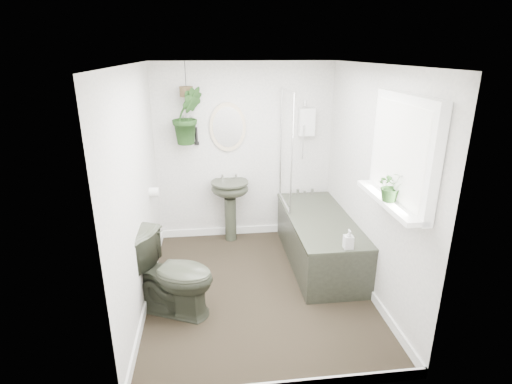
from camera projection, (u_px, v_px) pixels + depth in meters
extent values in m
cube|color=black|center=(258.00, 289.00, 4.29)|extent=(2.30, 2.80, 0.02)
cube|color=white|center=(258.00, 63.00, 3.52)|extent=(2.30, 2.80, 0.02)
cube|color=white|center=(244.00, 153.00, 5.22)|extent=(2.30, 0.02, 2.30)
cube|color=white|center=(285.00, 257.00, 2.59)|extent=(2.30, 0.02, 2.30)
cube|color=white|center=(136.00, 192.00, 3.77)|extent=(0.02, 2.80, 2.30)
cube|color=white|center=(371.00, 183.00, 4.04)|extent=(0.02, 2.80, 2.30)
cube|color=white|center=(258.00, 284.00, 4.27)|extent=(2.30, 2.80, 0.10)
cube|color=white|center=(307.00, 122.00, 5.11)|extent=(0.20, 0.10, 0.35)
ellipsoid|color=beige|center=(228.00, 127.00, 5.04)|extent=(0.46, 0.03, 0.62)
cylinder|color=black|center=(196.00, 136.00, 5.02)|extent=(0.04, 0.04, 0.22)
cylinder|color=white|center=(154.00, 192.00, 4.52)|extent=(0.11, 0.11, 0.11)
cube|color=white|center=(403.00, 151.00, 3.21)|extent=(0.08, 1.00, 0.90)
cube|color=white|center=(389.00, 201.00, 3.34)|extent=(0.18, 1.00, 0.04)
cube|color=white|center=(398.00, 152.00, 3.20)|extent=(0.01, 0.86, 0.76)
imported|color=#303528|center=(173.00, 274.00, 3.79)|extent=(0.92, 0.75, 0.82)
imported|color=black|center=(392.00, 186.00, 3.23)|extent=(0.25, 0.22, 0.26)
imported|color=black|center=(188.00, 116.00, 4.82)|extent=(0.44, 0.39, 0.69)
imported|color=black|center=(349.00, 239.00, 3.90)|extent=(0.09, 0.09, 0.20)
cylinder|color=#4B3C24|center=(186.00, 92.00, 4.72)|extent=(0.16, 0.16, 0.12)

